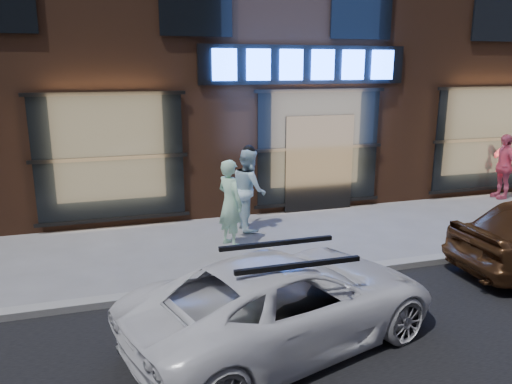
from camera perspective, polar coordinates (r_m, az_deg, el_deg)
ground at (r=9.62m, az=16.55°, el=-8.19°), size 90.00×90.00×0.00m
curb at (r=9.60m, az=16.58°, el=-7.86°), size 60.00×0.25×0.12m
storefront_building at (r=16.24m, az=1.47°, el=19.76°), size 30.20×8.28×10.30m
man_bowtie at (r=10.05m, az=-2.97°, el=-1.27°), size 0.66×0.77×1.78m
man_cap at (r=11.07m, az=-0.80°, el=0.31°), size 0.70×0.90×1.83m
passerby at (r=15.33m, az=26.42°, el=2.64°), size 0.49×1.07×1.78m
white_suv at (r=6.68m, az=3.49°, el=-12.24°), size 4.70×3.17×1.20m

